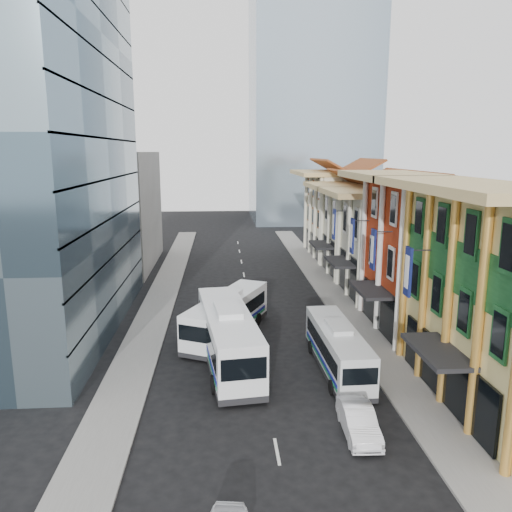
{
  "coord_description": "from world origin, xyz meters",
  "views": [
    {
      "loc": [
        -2.48,
        -20.26,
        14.03
      ],
      "look_at": [
        0.21,
        18.51,
        5.88
      ],
      "focal_mm": 35.0,
      "sensor_mm": 36.0,
      "label": 1
    }
  ],
  "objects": [
    {
      "name": "ground",
      "position": [
        0.0,
        0.0,
        0.0
      ],
      "size": [
        200.0,
        200.0,
        0.0
      ],
      "primitive_type": "plane",
      "color": "black",
      "rests_on": "ground"
    },
    {
      "name": "sidewalk_right",
      "position": [
        8.5,
        22.0,
        0.07
      ],
      "size": [
        3.0,
        90.0,
        0.15
      ],
      "primitive_type": "cube",
      "color": "slate",
      "rests_on": "ground"
    },
    {
      "name": "sidewalk_left",
      "position": [
        -8.5,
        22.0,
        0.07
      ],
      "size": [
        3.0,
        90.0,
        0.15
      ],
      "primitive_type": "cube",
      "color": "slate",
      "rests_on": "ground"
    },
    {
      "name": "shophouse_red",
      "position": [
        14.0,
        17.0,
        6.0
      ],
      "size": [
        8.0,
        10.0,
        12.0
      ],
      "primitive_type": "cube",
      "color": "#AC3113",
      "rests_on": "ground"
    },
    {
      "name": "shophouse_cream_near",
      "position": [
        14.0,
        26.5,
        5.0
      ],
      "size": [
        8.0,
        9.0,
        10.0
      ],
      "primitive_type": "cube",
      "color": "silver",
      "rests_on": "ground"
    },
    {
      "name": "shophouse_cream_mid",
      "position": [
        14.0,
        35.5,
        5.0
      ],
      "size": [
        8.0,
        9.0,
        10.0
      ],
      "primitive_type": "cube",
      "color": "silver",
      "rests_on": "ground"
    },
    {
      "name": "shophouse_cream_far",
      "position": [
        14.0,
        46.0,
        5.5
      ],
      "size": [
        8.0,
        12.0,
        11.0
      ],
      "primitive_type": "cube",
      "color": "silver",
      "rests_on": "ground"
    },
    {
      "name": "office_tower",
      "position": [
        -17.0,
        19.0,
        15.0
      ],
      "size": [
        12.0,
        26.0,
        30.0
      ],
      "primitive_type": "cube",
      "color": "#3F5563",
      "rests_on": "ground"
    },
    {
      "name": "office_block_far",
      "position": [
        -16.0,
        42.0,
        7.0
      ],
      "size": [
        10.0,
        18.0,
        14.0
      ],
      "primitive_type": "cube",
      "color": "gray",
      "rests_on": "ground"
    },
    {
      "name": "bus_left_near",
      "position": [
        -2.17,
        11.32,
        2.02
      ],
      "size": [
        4.5,
        12.87,
        4.04
      ],
      "primitive_type": null,
      "rotation": [
        0.0,
        0.0,
        0.13
      ],
      "color": "white",
      "rests_on": "ground"
    },
    {
      "name": "bus_left_far",
      "position": [
        -2.15,
        16.45,
        1.74
      ],
      "size": [
        7.03,
        10.9,
        3.49
      ],
      "primitive_type": null,
      "rotation": [
        0.0,
        0.0,
        -0.45
      ],
      "color": "white",
      "rests_on": "ground"
    },
    {
      "name": "bus_right",
      "position": [
        4.91,
        9.73,
        1.59
      ],
      "size": [
        2.55,
        9.97,
        3.18
      ],
      "primitive_type": null,
      "rotation": [
        0.0,
        0.0,
        0.02
      ],
      "color": "silver",
      "rests_on": "ground"
    },
    {
      "name": "sedan_right",
      "position": [
        4.26,
        2.19,
        0.72
      ],
      "size": [
        1.67,
        4.41,
        1.44
      ],
      "primitive_type": "imported",
      "rotation": [
        0.0,
        0.0,
        -0.03
      ],
      "color": "silver",
      "rests_on": "ground"
    }
  ]
}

